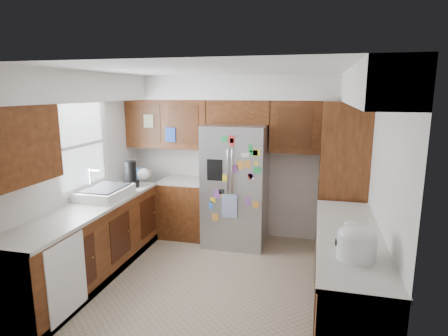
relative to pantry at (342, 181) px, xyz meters
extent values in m
plane|color=tan|center=(-1.50, -1.15, -1.07)|extent=(3.60, 3.60, 0.00)
cube|color=silver|center=(-1.50, 0.45, 0.18)|extent=(3.60, 0.04, 2.50)
cube|color=silver|center=(-3.30, -1.15, 0.18)|extent=(0.04, 3.20, 2.50)
cube|color=silver|center=(0.30, -1.15, 0.18)|extent=(0.04, 3.20, 2.50)
cube|color=silver|center=(-1.50, -2.75, 0.18)|extent=(3.60, 0.04, 2.50)
cube|color=white|center=(-1.50, -1.15, 1.43)|extent=(3.60, 3.20, 0.02)
cube|color=white|center=(-1.50, 0.26, 1.25)|extent=(3.60, 0.38, 0.35)
cube|color=white|center=(-3.11, -1.15, 1.25)|extent=(0.38, 3.20, 0.35)
cube|color=white|center=(0.11, -1.15, 1.25)|extent=(0.38, 3.20, 0.35)
cube|color=#3B1C0B|center=(-2.63, 0.28, 0.70)|extent=(1.33, 0.34, 0.75)
cube|color=#3B1C0B|center=(-0.36, 0.28, 0.70)|extent=(1.33, 0.34, 0.75)
cube|color=#3B1C0B|center=(-3.13, -2.30, 0.70)|extent=(0.34, 0.85, 0.75)
cube|color=white|center=(-3.29, -1.05, 0.53)|extent=(0.02, 0.90, 1.05)
cube|color=white|center=(-3.25, -1.05, 0.53)|extent=(0.01, 1.02, 1.15)
cube|color=#1E47B2|center=(-2.54, 0.09, 0.55)|extent=(0.16, 0.02, 0.22)
cube|color=beige|center=(-2.88, 0.09, 0.75)|extent=(0.16, 0.02, 0.20)
cube|color=#3B1C0B|center=(-3.00, -1.45, -0.64)|extent=(0.60, 2.60, 0.88)
cube|color=#3B1C0B|center=(-2.33, 0.15, -0.64)|extent=(0.75, 0.60, 0.88)
cube|color=beige|center=(-3.00, -1.45, -0.17)|extent=(0.63, 2.60, 0.04)
cube|color=beige|center=(-2.33, 0.15, -0.17)|extent=(0.75, 0.60, 0.04)
cube|color=black|center=(-3.00, -1.45, -1.02)|extent=(0.60, 2.60, 0.10)
cube|color=white|center=(-2.69, -2.30, -0.61)|extent=(0.01, 0.58, 0.80)
cube|color=#3B1C0B|center=(0.00, -1.62, -0.64)|extent=(0.60, 2.25, 0.88)
cube|color=beige|center=(0.00, -1.62, -0.17)|extent=(0.63, 2.25, 0.04)
cube|color=black|center=(0.00, -1.62, -1.02)|extent=(0.60, 2.25, 0.10)
cube|color=#3B1C0B|center=(0.00, 0.00, 0.00)|extent=(0.60, 0.90, 2.15)
cube|color=gray|center=(-1.50, 0.05, -0.17)|extent=(0.90, 0.75, 1.80)
cylinder|color=silver|center=(-1.53, -0.34, -0.02)|extent=(0.02, 0.02, 0.90)
cylinder|color=silver|center=(-1.47, -0.34, -0.02)|extent=(0.02, 0.02, 0.90)
cube|color=black|center=(-1.72, -0.33, 0.12)|extent=(0.22, 0.01, 0.30)
cube|color=silver|center=(-1.50, -0.35, -0.38)|extent=(0.22, 0.01, 0.34)
cube|color=white|center=(-1.29, -0.33, 0.35)|extent=(0.11, 0.00, 0.06)
cube|color=green|center=(-1.22, -0.33, 0.45)|extent=(0.05, 0.00, 0.11)
cube|color=green|center=(-1.58, -0.33, 0.57)|extent=(0.10, 0.00, 0.08)
cube|color=green|center=(-1.13, -0.33, 0.15)|extent=(0.10, 0.00, 0.09)
cube|color=blue|center=(-1.57, -0.33, -0.25)|extent=(0.10, 0.00, 0.10)
cube|color=red|center=(-1.48, -0.33, 0.56)|extent=(0.09, 0.00, 0.10)
cube|color=white|center=(-1.19, -0.33, 0.04)|extent=(0.06, 0.00, 0.06)
cube|color=red|center=(-1.48, -0.33, 0.52)|extent=(0.05, 0.00, 0.12)
cube|color=yellow|center=(-1.60, -0.33, -0.23)|extent=(0.09, 0.00, 0.07)
cube|color=#8C4C99|center=(-1.44, -0.33, 0.15)|extent=(0.09, 0.00, 0.12)
cube|color=orange|center=(-1.26, -0.33, 0.23)|extent=(0.08, 0.00, 0.11)
cube|color=yellow|center=(-1.57, -0.33, 0.02)|extent=(0.09, 0.00, 0.09)
cube|color=#8C4C99|center=(-1.25, -0.33, -0.30)|extent=(0.06, 0.00, 0.12)
cube|color=blue|center=(-1.44, -0.33, -0.27)|extent=(0.05, 0.00, 0.08)
cube|color=#8C4C99|center=(-1.21, -0.33, 0.08)|extent=(0.08, 0.00, 0.05)
cube|color=green|center=(-1.17, -0.33, 0.39)|extent=(0.11, 0.00, 0.07)
cube|color=yellow|center=(-1.75, -0.33, -0.31)|extent=(0.08, 0.00, 0.08)
cube|color=orange|center=(-1.13, -0.33, -0.34)|extent=(0.08, 0.00, 0.10)
cube|color=black|center=(-1.62, -0.33, -0.18)|extent=(0.08, 0.00, 0.07)
cube|color=yellow|center=(-1.14, -0.33, 0.25)|extent=(0.05, 0.00, 0.05)
cube|color=yellow|center=(-1.14, -0.33, 0.39)|extent=(0.10, 0.00, 0.09)
cube|color=orange|center=(-1.72, -0.33, -0.57)|extent=(0.09, 0.00, 0.10)
cube|color=blue|center=(-1.78, -0.33, -0.39)|extent=(0.06, 0.00, 0.11)
cube|color=red|center=(-1.22, -0.33, 0.06)|extent=(0.06, 0.00, 0.08)
cube|color=orange|center=(-1.36, -0.33, 0.21)|extent=(0.10, 0.00, 0.11)
cube|color=#8C4C99|center=(-1.69, -0.33, -0.22)|extent=(0.10, 0.00, 0.12)
cube|color=#3B1C0B|center=(-1.50, 0.28, 0.90)|extent=(0.96, 0.34, 0.35)
sphere|color=blue|center=(-1.85, 0.31, 1.23)|extent=(0.31, 0.31, 0.31)
cylinder|color=black|center=(-1.23, 0.24, 1.16)|extent=(0.28, 0.28, 0.16)
ellipsoid|color=#333338|center=(-1.23, 0.24, 1.24)|extent=(0.26, 0.26, 0.12)
cube|color=white|center=(-3.00, -1.05, -0.09)|extent=(0.52, 0.70, 0.12)
cube|color=black|center=(-3.00, -1.05, -0.03)|extent=(0.44, 0.60, 0.02)
cylinder|color=silver|center=(-3.20, -1.05, 0.07)|extent=(0.02, 0.02, 0.30)
cylinder|color=silver|center=(-3.14, -1.05, 0.20)|extent=(0.16, 0.02, 0.02)
cube|color=yellow|center=(-2.83, -1.29, -0.13)|extent=(0.10, 0.18, 0.04)
cube|color=black|center=(-2.92, -0.49, -0.10)|extent=(0.18, 0.14, 0.10)
cylinder|color=black|center=(-2.92, -0.49, 0.09)|extent=(0.16, 0.16, 0.28)
cylinder|color=gray|center=(-3.01, -0.35, -0.05)|extent=(0.14, 0.14, 0.20)
sphere|color=white|center=(-2.92, -0.09, -0.05)|extent=(0.20, 0.20, 0.20)
cube|color=#3F72B2|center=(-3.08, 0.00, -0.06)|extent=(0.14, 0.10, 0.18)
cube|color=#BFB28C|center=(-2.92, 0.08, -0.08)|extent=(0.10, 0.08, 0.14)
cylinder|color=white|center=(-3.01, -0.73, -0.10)|extent=(0.08, 0.08, 0.11)
cylinder|color=white|center=(0.00, -2.17, -0.05)|extent=(0.32, 0.32, 0.21)
ellipsoid|color=white|center=(0.00, -2.17, 0.06)|extent=(0.31, 0.31, 0.14)
cube|color=black|center=(-0.15, -2.17, -0.03)|extent=(0.04, 0.06, 0.04)
cylinder|color=white|center=(-0.04, -1.99, -0.03)|extent=(0.11, 0.11, 0.24)
camera|label=1|loc=(-0.35, -5.23, 1.20)|focal=30.00mm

